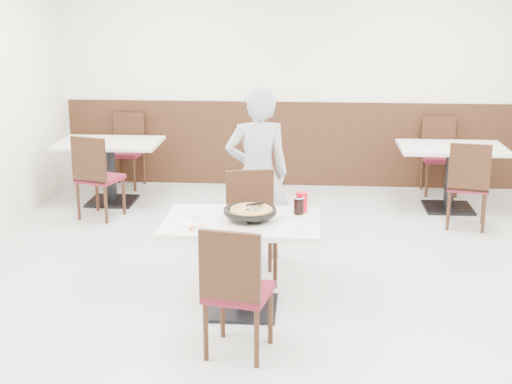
# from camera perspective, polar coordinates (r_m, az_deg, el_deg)

# --- Properties ---
(floor) EXTENTS (7.00, 7.00, 0.00)m
(floor) POSITION_cam_1_polar(r_m,az_deg,el_deg) (6.14, 2.04, -7.77)
(floor) COLOR #ACADA8
(floor) RESTS_ON ground
(wall_back) EXTENTS (6.00, 0.04, 2.80)m
(wall_back) POSITION_cam_1_polar(r_m,az_deg,el_deg) (9.19, 3.02, 9.08)
(wall_back) COLOR silver
(wall_back) RESTS_ON floor
(wall_front) EXTENTS (6.00, 0.04, 2.80)m
(wall_front) POSITION_cam_1_polar(r_m,az_deg,el_deg) (2.38, -1.13, -9.96)
(wall_front) COLOR silver
(wall_front) RESTS_ON floor
(wainscot_back) EXTENTS (5.90, 0.03, 1.10)m
(wainscot_back) POSITION_cam_1_polar(r_m,az_deg,el_deg) (9.31, 2.94, 3.86)
(wainscot_back) COLOR black
(wainscot_back) RESTS_ON floor
(main_table) EXTENTS (1.24, 0.86, 0.75)m
(main_table) POSITION_cam_1_polar(r_m,az_deg,el_deg) (5.62, -1.14, -5.89)
(main_table) COLOR silver
(main_table) RESTS_ON floor
(chair_near) EXTENTS (0.50, 0.50, 0.95)m
(chair_near) POSITION_cam_1_polar(r_m,az_deg,el_deg) (4.93, -1.40, -7.75)
(chair_near) COLOR black
(chair_near) RESTS_ON floor
(chair_far) EXTENTS (0.49, 0.49, 0.95)m
(chair_far) POSITION_cam_1_polar(r_m,az_deg,el_deg) (6.15, -0.32, -2.97)
(chair_far) COLOR black
(chair_far) RESTS_ON floor
(trivet) EXTENTS (0.13, 0.13, 0.04)m
(trivet) POSITION_cam_1_polar(r_m,az_deg,el_deg) (5.43, -0.15, -2.23)
(trivet) COLOR black
(trivet) RESTS_ON main_table
(pizza_pan) EXTENTS (0.33, 0.33, 0.01)m
(pizza_pan) POSITION_cam_1_polar(r_m,az_deg,el_deg) (5.48, -0.48, -1.81)
(pizza_pan) COLOR black
(pizza_pan) RESTS_ON trivet
(pizza) EXTENTS (0.31, 0.31, 0.02)m
(pizza) POSITION_cam_1_polar(r_m,az_deg,el_deg) (5.47, -0.38, -1.65)
(pizza) COLOR #C58D42
(pizza) RESTS_ON pizza_pan
(pizza_server) EXTENTS (0.09, 0.11, 0.00)m
(pizza_server) POSITION_cam_1_polar(r_m,az_deg,el_deg) (5.45, -0.02, -1.36)
(pizza_server) COLOR silver
(pizza_server) RESTS_ON pizza
(napkin) EXTENTS (0.19, 0.19, 0.00)m
(napkin) POSITION_cam_1_polar(r_m,az_deg,el_deg) (5.35, -5.95, -2.79)
(napkin) COLOR silver
(napkin) RESTS_ON main_table
(side_plate) EXTENTS (0.19, 0.19, 0.01)m
(side_plate) POSITION_cam_1_polar(r_m,az_deg,el_deg) (5.40, -5.15, -2.49)
(side_plate) COLOR white
(side_plate) RESTS_ON napkin
(fork) EXTENTS (0.06, 0.18, 0.00)m
(fork) POSITION_cam_1_polar(r_m,az_deg,el_deg) (5.41, -4.85, -2.37)
(fork) COLOR silver
(fork) RESTS_ON side_plate
(cola_glass) EXTENTS (0.08, 0.08, 0.13)m
(cola_glass) POSITION_cam_1_polar(r_m,az_deg,el_deg) (5.63, 3.43, -1.12)
(cola_glass) COLOR black
(cola_glass) RESTS_ON main_table
(red_cup) EXTENTS (0.10, 0.10, 0.16)m
(red_cup) POSITION_cam_1_polar(r_m,az_deg,el_deg) (5.68, 3.67, -0.80)
(red_cup) COLOR red
(red_cup) RESTS_ON main_table
(diner_person) EXTENTS (0.67, 0.52, 1.63)m
(diner_person) POSITION_cam_1_polar(r_m,az_deg,el_deg) (6.60, 0.11, 1.41)
(diner_person) COLOR #AEAFB2
(diner_person) RESTS_ON floor
(bg_table_left) EXTENTS (1.23, 0.84, 0.75)m
(bg_table_left) POSITION_cam_1_polar(r_m,az_deg,el_deg) (8.71, -11.54, 1.57)
(bg_table_left) COLOR silver
(bg_table_left) RESTS_ON floor
(bg_chair_left_near) EXTENTS (0.53, 0.53, 0.95)m
(bg_chair_left_near) POSITION_cam_1_polar(r_m,az_deg,el_deg) (8.12, -12.37, 1.24)
(bg_chair_left_near) COLOR black
(bg_chair_left_near) RESTS_ON floor
(bg_chair_left_far) EXTENTS (0.47, 0.47, 0.95)m
(bg_chair_left_far) POSITION_cam_1_polar(r_m,az_deg,el_deg) (9.36, -10.43, 3.22)
(bg_chair_left_far) COLOR black
(bg_chair_left_far) RESTS_ON floor
(bg_table_right) EXTENTS (1.26, 0.90, 0.75)m
(bg_table_right) POSITION_cam_1_polar(r_m,az_deg,el_deg) (8.56, 15.26, 1.09)
(bg_table_right) COLOR silver
(bg_table_right) RESTS_ON floor
(bg_chair_right_near) EXTENTS (0.50, 0.50, 0.95)m
(bg_chair_right_near) POSITION_cam_1_polar(r_m,az_deg,el_deg) (7.93, 16.61, 0.61)
(bg_chair_right_near) COLOR black
(bg_chair_right_near) RESTS_ON floor
(bg_chair_right_far) EXTENTS (0.43, 0.43, 0.95)m
(bg_chair_right_far) POSITION_cam_1_polar(r_m,az_deg,el_deg) (9.19, 14.52, 2.75)
(bg_chair_right_far) COLOR black
(bg_chair_right_far) RESTS_ON floor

